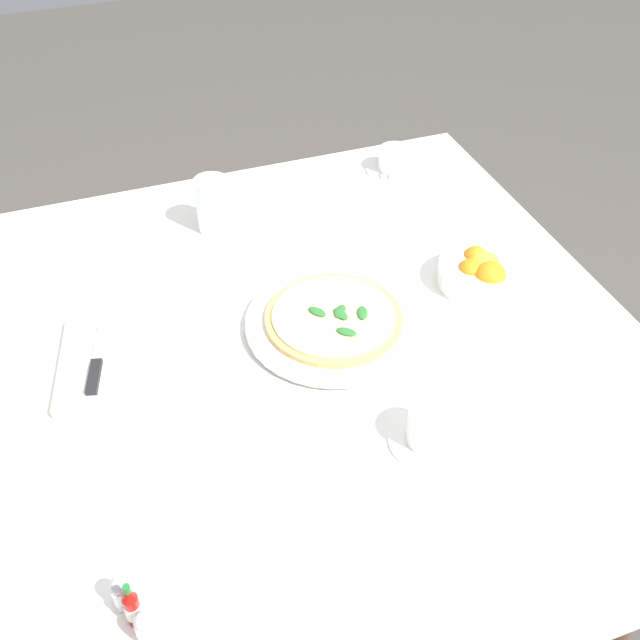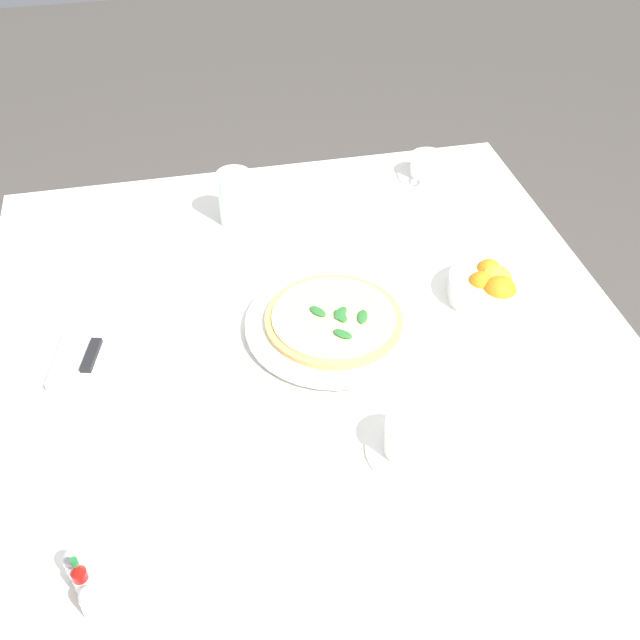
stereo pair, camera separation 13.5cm
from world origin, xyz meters
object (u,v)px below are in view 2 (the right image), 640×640
(water_glass_near_right, at_px, (235,200))
(napkin_folded, at_px, (100,342))
(pizza_plate, at_px, (334,325))
(coffee_cup_far_left, at_px, (410,439))
(coffee_cup_back_corner, at_px, (427,168))
(dinner_knife, at_px, (99,335))
(pepper_shaker, at_px, (91,603))
(hot_sauce_bottle, at_px, (82,580))
(citrus_bowl, at_px, (491,286))
(pizza, at_px, (334,319))
(salt_shaker, at_px, (75,566))

(water_glass_near_right, relative_size, napkin_folded, 0.48)
(pizza_plate, height_order, coffee_cup_far_left, coffee_cup_far_left)
(pizza_plate, bearing_deg, coffee_cup_back_corner, -35.07)
(dinner_knife, height_order, pepper_shaker, pepper_shaker)
(dinner_knife, height_order, hot_sauce_bottle, hot_sauce_bottle)
(pizza_plate, height_order, dinner_knife, dinner_knife)
(water_glass_near_right, height_order, citrus_bowl, water_glass_near_right)
(pizza_plate, xyz_separation_m, dinner_knife, (0.04, 0.41, 0.01))
(hot_sauce_bottle, bearing_deg, dinner_knife, -2.35)
(pizza, xyz_separation_m, coffee_cup_far_left, (-0.29, -0.05, 0.00))
(citrus_bowl, bearing_deg, salt_shaker, 119.87)
(pizza, bearing_deg, water_glass_near_right, 18.26)
(citrus_bowl, bearing_deg, pizza_plate, 94.48)
(citrus_bowl, height_order, hot_sauce_bottle, hot_sauce_bottle)
(citrus_bowl, bearing_deg, water_glass_near_right, 50.49)
(pizza_plate, bearing_deg, pepper_shaker, 137.71)
(pizza, bearing_deg, pepper_shaker, 137.68)
(water_glass_near_right, xyz_separation_m, napkin_folded, (-0.33, 0.28, -0.04))
(coffee_cup_back_corner, bearing_deg, dinner_knife, 119.71)
(coffee_cup_far_left, bearing_deg, salt_shaker, 102.45)
(pizza, relative_size, salt_shaker, 4.35)
(pepper_shaker, bearing_deg, coffee_cup_far_left, -70.65)
(coffee_cup_back_corner, bearing_deg, citrus_bowl, 177.35)
(coffee_cup_far_left, relative_size, citrus_bowl, 0.88)
(citrus_bowl, relative_size, salt_shaker, 2.67)
(coffee_cup_back_corner, bearing_deg, salt_shaker, 138.62)
(pizza, relative_size, citrus_bowl, 1.63)
(pizza_plate, distance_m, water_glass_near_right, 0.40)
(coffee_cup_back_corner, bearing_deg, pizza_plate, 144.93)
(water_glass_near_right, bearing_deg, coffee_cup_far_left, -165.49)
(citrus_bowl, bearing_deg, coffee_cup_far_left, 141.30)
(hot_sauce_bottle, relative_size, pepper_shaker, 1.48)
(napkin_folded, bearing_deg, pepper_shaker, -168.78)
(coffee_cup_far_left, distance_m, citrus_bowl, 0.41)
(pizza_plate, xyz_separation_m, napkin_folded, (0.04, 0.41, -0.00))
(pizza, distance_m, salt_shaker, 0.59)
(coffee_cup_back_corner, distance_m, napkin_folded, 0.84)
(coffee_cup_back_corner, xyz_separation_m, salt_shaker, (-0.86, 0.76, -0.00))
(pizza_plate, relative_size, dinner_knife, 1.63)
(water_glass_near_right, height_order, dinner_knife, water_glass_near_right)
(napkin_folded, xyz_separation_m, hot_sauce_bottle, (-0.47, 0.02, 0.02))
(coffee_cup_far_left, relative_size, hot_sauce_bottle, 1.60)
(water_glass_near_right, distance_m, hot_sauce_bottle, 0.86)
(pepper_shaker, bearing_deg, coffee_cup_back_corner, -38.84)
(pepper_shaker, bearing_deg, salt_shaker, 19.65)
(hot_sauce_bottle, distance_m, pepper_shaker, 0.03)
(salt_shaker, bearing_deg, pizza, -47.43)
(citrus_bowl, relative_size, pepper_shaker, 2.67)
(pizza_plate, xyz_separation_m, coffee_cup_back_corner, (0.46, -0.32, 0.01))
(coffee_cup_far_left, relative_size, pepper_shaker, 2.36)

